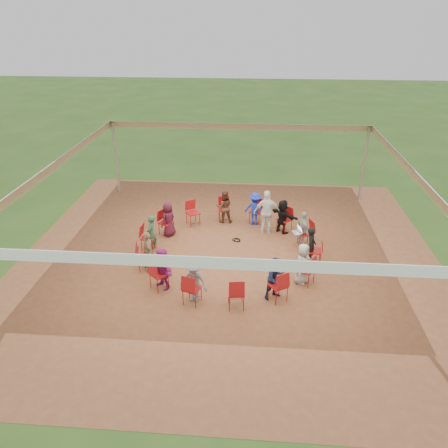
# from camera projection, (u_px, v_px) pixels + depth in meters

# --- Properties ---
(ground) EXTENTS (80.00, 80.00, 0.00)m
(ground) POSITION_uv_depth(u_px,v_px,m) (229.00, 256.00, 13.76)
(ground) COLOR #284716
(ground) RESTS_ON ground
(dirt_patch) EXTENTS (13.00, 13.00, 0.00)m
(dirt_patch) POSITION_uv_depth(u_px,v_px,m) (229.00, 256.00, 13.76)
(dirt_patch) COLOR brown
(dirt_patch) RESTS_ON ground
(tent) EXTENTS (10.33, 10.33, 3.00)m
(tent) POSITION_uv_depth(u_px,v_px,m) (229.00, 186.00, 12.72)
(tent) COLOR #B2B2B7
(tent) RESTS_ON ground
(chair_0) EXTENTS (0.56, 0.55, 0.90)m
(chair_0) POSITION_uv_depth(u_px,v_px,m) (306.00, 233.00, 14.22)
(chair_0) COLOR #A11315
(chair_0) RESTS_ON ground
(chair_1) EXTENTS (0.61, 0.61, 0.90)m
(chair_1) POSITION_uv_depth(u_px,v_px,m) (285.00, 220.00, 15.14)
(chair_1) COLOR #A11315
(chair_1) RESTS_ON ground
(chair_2) EXTENTS (0.53, 0.55, 0.90)m
(chair_2) POSITION_uv_depth(u_px,v_px,m) (256.00, 212.00, 15.74)
(chair_2) COLOR #A11315
(chair_2) RESTS_ON ground
(chair_3) EXTENTS (0.48, 0.49, 0.90)m
(chair_3) POSITION_uv_depth(u_px,v_px,m) (224.00, 209.00, 15.91)
(chair_3) COLOR #A11315
(chair_3) RESTS_ON ground
(chair_4) EXTENTS (0.59, 0.60, 0.90)m
(chair_4) POSITION_uv_depth(u_px,v_px,m) (193.00, 213.00, 15.62)
(chair_4) COLOR #A11315
(chair_4) RESTS_ON ground
(chair_5) EXTENTS (0.59, 0.59, 0.90)m
(chair_5) POSITION_uv_depth(u_px,v_px,m) (166.00, 223.00, 14.92)
(chair_5) COLOR #A11315
(chair_5) RESTS_ON ground
(chair_6) EXTENTS (0.47, 0.46, 0.90)m
(chair_6) POSITION_uv_depth(u_px,v_px,m) (148.00, 237.00, 13.95)
(chair_6) COLOR #A11315
(chair_6) RESTS_ON ground
(chair_7) EXTENTS (0.56, 0.55, 0.90)m
(chair_7) POSITION_uv_depth(u_px,v_px,m) (144.00, 256.00, 12.91)
(chair_7) COLOR #A11315
(chair_7) RESTS_ON ground
(chair_8) EXTENTS (0.61, 0.61, 0.90)m
(chair_8) POSITION_uv_depth(u_px,v_px,m) (159.00, 275.00, 11.99)
(chair_8) COLOR #A11315
(chair_8) RESTS_ON ground
(chair_9) EXTENTS (0.53, 0.55, 0.90)m
(chair_9) POSITION_uv_depth(u_px,v_px,m) (192.00, 289.00, 11.39)
(chair_9) COLOR #A11315
(chair_9) RESTS_ON ground
(chair_10) EXTENTS (0.48, 0.49, 0.90)m
(chair_10) POSITION_uv_depth(u_px,v_px,m) (236.00, 293.00, 11.22)
(chair_10) COLOR #A11315
(chair_10) RESTS_ON ground
(chair_11) EXTENTS (0.59, 0.60, 0.90)m
(chair_11) POSITION_uv_depth(u_px,v_px,m) (278.00, 286.00, 11.51)
(chair_11) COLOR #A11315
(chair_11) RESTS_ON ground
(chair_12) EXTENTS (0.59, 0.59, 0.90)m
(chair_12) POSITION_uv_depth(u_px,v_px,m) (306.00, 270.00, 12.21)
(chair_12) COLOR #A11315
(chair_12) RESTS_ON ground
(chair_13) EXTENTS (0.47, 0.46, 0.90)m
(chair_13) POSITION_uv_depth(u_px,v_px,m) (315.00, 251.00, 13.18)
(chair_13) COLOR #A11315
(chair_13) RESTS_ON ground
(person_seated_0) EXTENTS (0.59, 0.79, 1.21)m
(person_seated_0) POSITION_uv_depth(u_px,v_px,m) (303.00, 229.00, 14.12)
(person_seated_0) COLOR #AFAA9D
(person_seated_0) RESTS_ON ground
(person_seated_1) EXTENTS (1.10, 1.08, 1.21)m
(person_seated_1) POSITION_uv_depth(u_px,v_px,m) (283.00, 216.00, 14.99)
(person_seated_1) COLOR black
(person_seated_1) RESTS_ON ground
(person_seated_2) EXTENTS (0.86, 0.61, 1.21)m
(person_seated_2) POSITION_uv_depth(u_px,v_px,m) (255.00, 209.00, 15.57)
(person_seated_2) COLOR #172EAC
(person_seated_2) RESTS_ON ground
(person_seated_3) EXTENTS (0.63, 0.42, 1.21)m
(person_seated_3) POSITION_uv_depth(u_px,v_px,m) (224.00, 207.00, 15.73)
(person_seated_3) COLOR #542F20
(person_seated_3) RESTS_ON ground
(person_seated_4) EXTENTS (0.59, 0.68, 1.21)m
(person_seated_4) POSITION_uv_depth(u_px,v_px,m) (168.00, 219.00, 14.79)
(person_seated_4) COLOR #411120
(person_seated_4) RESTS_ON ground
(person_seated_5) EXTENTS (0.33, 0.47, 1.21)m
(person_seated_5) POSITION_uv_depth(u_px,v_px,m) (151.00, 233.00, 13.86)
(person_seated_5) COLOR #294E33
(person_seated_5) RESTS_ON ground
(person_seated_6) EXTENTS (0.59, 0.79, 1.21)m
(person_seated_6) POSITION_uv_depth(u_px,v_px,m) (148.00, 250.00, 12.87)
(person_seated_6) COLOR tan
(person_seated_6) RESTS_ON ground
(person_seated_7) EXTENTS (1.10, 1.08, 1.21)m
(person_seated_7) POSITION_uv_depth(u_px,v_px,m) (162.00, 268.00, 11.99)
(person_seated_7) COLOR #9B1F6D
(person_seated_7) RESTS_ON ground
(person_seated_8) EXTENTS (0.86, 0.61, 1.21)m
(person_seated_8) POSITION_uv_depth(u_px,v_px,m) (194.00, 281.00, 11.42)
(person_seated_8) COLOR slate
(person_seated_8) RESTS_ON ground
(person_seated_9) EXTENTS (0.68, 0.61, 1.21)m
(person_seated_9) POSITION_uv_depth(u_px,v_px,m) (276.00, 278.00, 11.53)
(person_seated_9) COLOR #19203E
(person_seated_9) RESTS_ON ground
(person_seated_10) EXTENTS (0.59, 0.68, 1.21)m
(person_seated_10) POSITION_uv_depth(u_px,v_px,m) (303.00, 264.00, 12.20)
(person_seated_10) COLOR #AFAA9D
(person_seated_10) RESTS_ON ground
(person_seated_11) EXTENTS (0.33, 0.47, 1.21)m
(person_seated_11) POSITION_uv_depth(u_px,v_px,m) (311.00, 246.00, 13.12)
(person_seated_11) COLOR black
(person_seated_11) RESTS_ON ground
(standing_person) EXTENTS (0.95, 0.55, 1.55)m
(standing_person) POSITION_uv_depth(u_px,v_px,m) (267.00, 212.00, 14.92)
(standing_person) COLOR white
(standing_person) RESTS_ON ground
(cable_coil) EXTENTS (0.29, 0.29, 0.03)m
(cable_coil) POSITION_uv_depth(u_px,v_px,m) (237.00, 240.00, 14.70)
(cable_coil) COLOR black
(cable_coil) RESTS_ON ground
(laptop) EXTENTS (0.37, 0.41, 0.23)m
(laptop) POSITION_uv_depth(u_px,v_px,m) (298.00, 231.00, 14.09)
(laptop) COLOR #B7B7BC
(laptop) RESTS_ON ground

